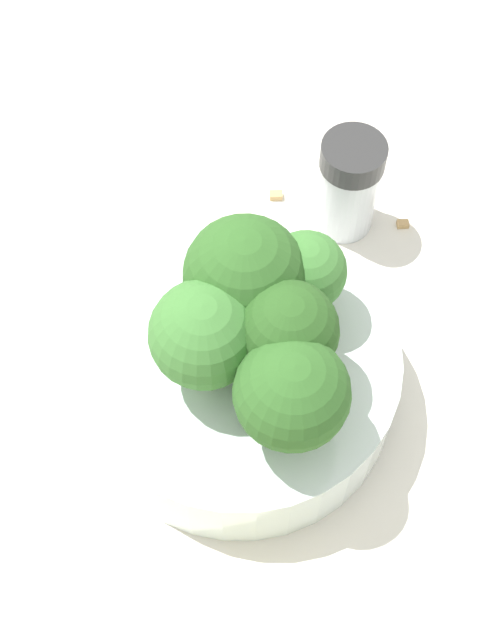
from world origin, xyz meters
The scene contains 10 objects.
ground_plane centered at (0.00, 0.00, 0.00)m, with size 3.00×3.00×0.00m, color silver.
bowl centered at (0.00, 0.00, 0.02)m, with size 0.15×0.15×0.04m, color silver.
broccoli_floret_0 centered at (0.03, 0.02, 0.07)m, with size 0.05×0.05×0.06m.
broccoli_floret_1 centered at (0.01, 0.02, 0.08)m, with size 0.04×0.04×0.06m.
broccoli_floret_2 centered at (-0.02, 0.00, 0.08)m, with size 0.05×0.05×0.06m.
broccoli_floret_3 centered at (0.01, -0.01, 0.07)m, with size 0.05×0.05×0.06m.
broccoli_floret_4 centered at (-0.03, 0.03, 0.07)m, with size 0.04×0.04×0.05m.
pepper_shaker centered at (-0.11, 0.05, 0.03)m, with size 0.03×0.03×0.06m.
almond_crumb_0 centered at (-0.11, 0.08, 0.00)m, with size 0.01×0.00×0.01m, color tan.
almond_crumb_1 centered at (-0.12, 0.01, 0.00)m, with size 0.01×0.01×0.01m, color tan.
Camera 1 is at (0.19, 0.02, 0.40)m, focal length 50.00 mm.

